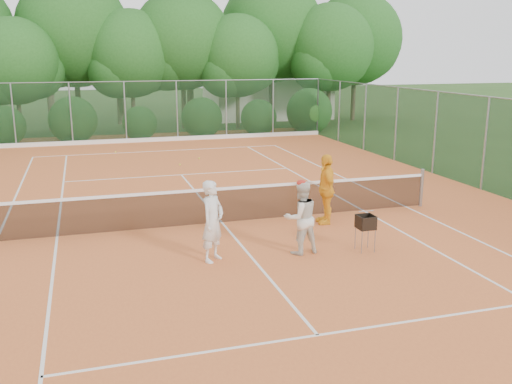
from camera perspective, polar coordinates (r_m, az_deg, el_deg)
ground at (r=14.99m, az=-3.39°, el=-3.20°), size 120.00×120.00×0.00m
clay_court at (r=14.99m, az=-3.39°, el=-3.16°), size 18.00×36.00×0.02m
club_building at (r=40.01m, az=1.10°, el=9.60°), size 8.00×5.00×3.00m
tennis_net at (r=14.85m, az=-3.42°, el=-1.23°), size 11.97×0.10×1.10m
player_white at (r=12.09m, az=-4.36°, el=-2.93°), size 0.75×0.75×1.76m
player_center_grp at (r=12.56m, az=4.51°, el=-2.54°), size 0.87×0.71×1.67m
player_yellow at (r=14.87m, az=7.01°, el=0.31°), size 0.61×1.13×1.83m
ball_hopper at (r=12.95m, az=10.92°, el=-3.04°), size 0.36×0.36×0.83m
stray_ball_a at (r=24.15m, az=-5.71°, el=3.37°), size 0.07×0.07×0.07m
stray_ball_b at (r=26.37m, az=-13.87°, el=3.91°), size 0.07×0.07×0.07m
stray_ball_c at (r=22.87m, az=-7.62°, el=2.74°), size 0.07×0.07×0.07m
court_markings at (r=14.99m, az=-3.39°, el=-3.11°), size 11.03×23.83×0.01m
fence_back at (r=29.29m, az=-10.41°, el=7.92°), size 18.07×0.07×3.00m
tropical_treeline at (r=34.52m, az=-9.29°, el=14.78°), size 32.10×8.49×15.03m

